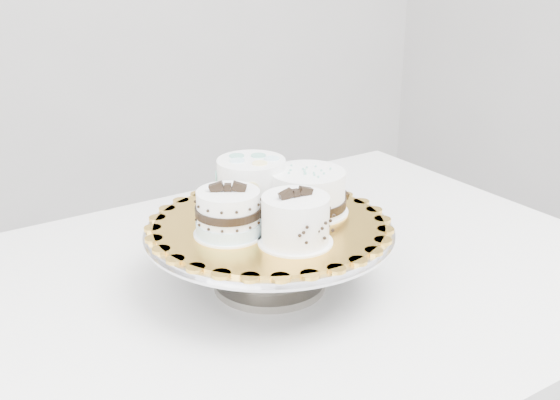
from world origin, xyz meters
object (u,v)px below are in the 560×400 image
cake_banded (229,215)px  cake_ribbon (308,193)px  cake_stand (269,245)px  cake_board (269,224)px  cake_dots (251,183)px  table (248,324)px  cake_swirl (295,221)px

cake_banded → cake_ribbon: size_ratio=0.92×
cake_stand → cake_board: bearing=-116.6°
cake_board → cake_dots: (0.01, 0.07, 0.04)m
table → cake_board: 0.18m
cake_stand → cake_ribbon: 0.10m
cake_board → cake_stand: bearing=63.4°
table → cake_banded: bearing=-151.8°
cake_banded → cake_dots: (0.08, 0.08, 0.01)m
table → cake_ribbon: bearing=-8.7°
cake_swirl → cake_banded: cake_swirl is taller
cake_board → cake_banded: 0.08m
cake_swirl → cake_banded: bearing=135.7°
table → cake_board: (0.03, -0.02, 0.18)m
cake_ribbon → cake_dots: bearing=134.5°
cake_dots → cake_banded: bearing=-149.0°
cake_board → cake_banded: cake_banded is taller
cake_stand → table: bearing=147.2°
cake_swirl → cake_dots: size_ratio=0.82×
cake_stand → cake_board: size_ratio=1.09×
cake_banded → cake_dots: size_ratio=0.96×
cake_board → cake_banded: size_ratio=2.79×
cake_stand → cake_dots: size_ratio=2.92×
cake_swirl → cake_ribbon: bearing=51.7°
cake_stand → cake_dots: (0.01, 0.07, 0.08)m
cake_board → cake_swirl: 0.09m
table → cake_stand: bearing=-35.2°
cake_dots → cake_stand: bearing=-110.0°
cake_swirl → cake_ribbon: size_ratio=0.79×
cake_banded → cake_ribbon: bearing=35.9°
cake_dots → cake_ribbon: (0.07, -0.06, -0.01)m
cake_stand → cake_banded: cake_banded is taller
cake_stand → cake_dots: 0.11m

